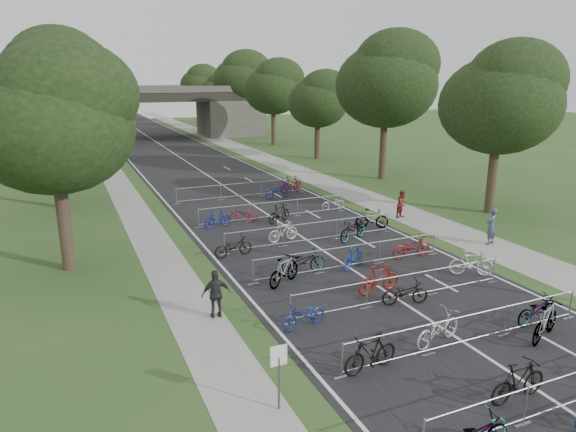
% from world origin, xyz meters
% --- Properties ---
extents(ground, '(200.00, 200.00, 0.00)m').
position_xyz_m(ground, '(0.00, 0.00, 0.00)').
color(ground, '#2E4F22').
rests_on(ground, ground).
extents(road, '(11.00, 140.00, 0.01)m').
position_xyz_m(road, '(0.00, 50.00, 0.01)').
color(road, black).
rests_on(road, ground).
extents(sidewalk_right, '(3.00, 140.00, 0.01)m').
position_xyz_m(sidewalk_right, '(8.00, 50.00, 0.01)').
color(sidewalk_right, gray).
rests_on(sidewalk_right, ground).
extents(sidewalk_left, '(2.00, 140.00, 0.01)m').
position_xyz_m(sidewalk_left, '(-7.50, 50.00, 0.01)').
color(sidewalk_left, gray).
rests_on(sidewalk_left, ground).
extents(lane_markings, '(0.12, 140.00, 0.00)m').
position_xyz_m(lane_markings, '(0.00, 50.00, 0.00)').
color(lane_markings, silver).
rests_on(lane_markings, ground).
extents(overpass_bridge, '(31.00, 8.00, 7.05)m').
position_xyz_m(overpass_bridge, '(0.00, 65.00, 3.53)').
color(overpass_bridge, '#47453F').
rests_on(overpass_bridge, ground).
extents(park_sign, '(0.45, 0.06, 1.83)m').
position_xyz_m(park_sign, '(-6.80, 3.00, 1.27)').
color(park_sign, '#4C4C51').
rests_on(park_sign, ground).
extents(tree_left_0, '(6.72, 6.72, 10.25)m').
position_xyz_m(tree_left_0, '(-11.39, 15.93, 6.49)').
color(tree_left_0, '#33261C').
rests_on(tree_left_0, ground).
extents(tree_right_0, '(7.17, 7.17, 10.93)m').
position_xyz_m(tree_right_0, '(13.11, 15.93, 6.92)').
color(tree_right_0, '#33261C').
rests_on(tree_right_0, ground).
extents(tree_left_1, '(7.56, 7.56, 11.53)m').
position_xyz_m(tree_left_1, '(-11.39, 27.93, 7.30)').
color(tree_left_1, '#33261C').
rests_on(tree_left_1, ground).
extents(tree_right_1, '(8.18, 8.18, 12.47)m').
position_xyz_m(tree_right_1, '(13.11, 27.93, 7.90)').
color(tree_right_1, '#33261C').
rests_on(tree_right_1, ground).
extents(tree_left_2, '(8.40, 8.40, 12.81)m').
position_xyz_m(tree_left_2, '(-11.39, 39.93, 8.12)').
color(tree_left_2, '#33261C').
rests_on(tree_left_2, ground).
extents(tree_right_2, '(6.16, 6.16, 9.39)m').
position_xyz_m(tree_right_2, '(13.11, 39.93, 5.95)').
color(tree_right_2, '#33261C').
rests_on(tree_right_2, ground).
extents(tree_left_3, '(6.72, 6.72, 10.25)m').
position_xyz_m(tree_left_3, '(-11.39, 51.93, 6.49)').
color(tree_left_3, '#33261C').
rests_on(tree_left_3, ground).
extents(tree_right_3, '(7.17, 7.17, 10.93)m').
position_xyz_m(tree_right_3, '(13.11, 51.93, 6.92)').
color(tree_right_3, '#33261C').
rests_on(tree_right_3, ground).
extents(tree_left_4, '(7.56, 7.56, 11.53)m').
position_xyz_m(tree_left_4, '(-11.39, 63.93, 7.30)').
color(tree_left_4, '#33261C').
rests_on(tree_left_4, ground).
extents(tree_right_4, '(8.18, 8.18, 12.47)m').
position_xyz_m(tree_right_4, '(13.11, 63.93, 7.90)').
color(tree_right_4, '#33261C').
rests_on(tree_right_4, ground).
extents(tree_left_5, '(8.40, 8.40, 12.81)m').
position_xyz_m(tree_left_5, '(-11.39, 75.93, 8.12)').
color(tree_left_5, '#33261C').
rests_on(tree_left_5, ground).
extents(tree_right_5, '(6.16, 6.16, 9.39)m').
position_xyz_m(tree_right_5, '(13.11, 75.93, 5.95)').
color(tree_right_5, '#33261C').
rests_on(tree_right_5, ground).
extents(tree_left_6, '(6.72, 6.72, 10.25)m').
position_xyz_m(tree_left_6, '(-11.39, 87.93, 6.49)').
color(tree_left_6, '#33261C').
rests_on(tree_left_6, ground).
extents(tree_right_6, '(7.17, 7.17, 10.93)m').
position_xyz_m(tree_right_6, '(13.11, 87.93, 6.92)').
color(tree_right_6, '#33261C').
rests_on(tree_right_6, ground).
extents(barrier_row_0, '(9.70, 0.08, 1.10)m').
position_xyz_m(barrier_row_0, '(0.00, 0.00, 0.55)').
color(barrier_row_0, '#979A9E').
rests_on(barrier_row_0, ground).
extents(barrier_row_1, '(9.70, 0.08, 1.10)m').
position_xyz_m(barrier_row_1, '(0.00, 3.60, 0.55)').
color(barrier_row_1, '#979A9E').
rests_on(barrier_row_1, ground).
extents(barrier_row_2, '(9.70, 0.08, 1.10)m').
position_xyz_m(barrier_row_2, '(0.00, 7.20, 0.55)').
color(barrier_row_2, '#979A9E').
rests_on(barrier_row_2, ground).
extents(barrier_row_3, '(9.70, 0.08, 1.10)m').
position_xyz_m(barrier_row_3, '(0.00, 11.00, 0.55)').
color(barrier_row_3, '#979A9E').
rests_on(barrier_row_3, ground).
extents(barrier_row_4, '(9.70, 0.08, 1.10)m').
position_xyz_m(barrier_row_4, '(0.00, 15.00, 0.55)').
color(barrier_row_4, '#979A9E').
rests_on(barrier_row_4, ground).
extents(barrier_row_5, '(9.70, 0.08, 1.10)m').
position_xyz_m(barrier_row_5, '(0.00, 20.00, 0.55)').
color(barrier_row_5, '#979A9E').
rests_on(barrier_row_5, ground).
extents(barrier_row_6, '(9.70, 0.08, 1.10)m').
position_xyz_m(barrier_row_6, '(0.00, 26.00, 0.55)').
color(barrier_row_6, '#979A9E').
rests_on(barrier_row_6, ground).
extents(bike_1, '(1.92, 0.59, 1.15)m').
position_xyz_m(bike_1, '(-0.90, 0.80, 0.57)').
color(bike_1, black).
rests_on(bike_1, ground).
extents(bike_4, '(1.95, 0.76, 1.14)m').
position_xyz_m(bike_4, '(-3.68, 3.58, 0.57)').
color(bike_4, black).
rests_on(bike_4, ground).
extents(bike_5, '(2.19, 1.23, 1.09)m').
position_xyz_m(bike_5, '(-0.87, 4.05, 0.54)').
color(bike_5, '#A9AAB1').
rests_on(bike_5, ground).
extents(bike_6, '(2.17, 1.33, 1.26)m').
position_xyz_m(bike_6, '(2.52, 2.88, 0.63)').
color(bike_6, '#979A9E').
rests_on(bike_6, ground).
extents(bike_7, '(1.89, 0.73, 0.98)m').
position_xyz_m(bike_7, '(3.26, 3.84, 0.49)').
color(bike_7, '#979A9E').
rests_on(bike_7, ground).
extents(bike_8, '(1.83, 0.93, 0.92)m').
position_xyz_m(bike_8, '(-4.30, 6.77, 0.46)').
color(bike_8, navy).
rests_on(bike_8, ground).
extents(bike_9, '(2.01, 0.73, 1.18)m').
position_xyz_m(bike_9, '(-0.35, 8.21, 0.59)').
color(bike_9, maroon).
rests_on(bike_9, ground).
extents(bike_10, '(1.89, 1.03, 0.94)m').
position_xyz_m(bike_10, '(-0.04, 6.91, 0.47)').
color(bike_10, black).
rests_on(bike_10, ground).
extents(bike_11, '(1.88, 1.42, 1.13)m').
position_xyz_m(bike_11, '(4.30, 8.15, 0.56)').
color(bike_11, '#BCBAC3').
rests_on(bike_11, ground).
extents(bike_12, '(2.00, 1.51, 1.20)m').
position_xyz_m(bike_12, '(-3.43, 10.49, 0.60)').
color(bike_12, '#979A9E').
rests_on(bike_12, ground).
extents(bike_13, '(2.04, 0.86, 1.04)m').
position_xyz_m(bike_13, '(-2.15, 11.37, 0.52)').
color(bike_13, '#979A9E').
rests_on(bike_13, ground).
extents(bike_14, '(1.71, 1.26, 1.02)m').
position_xyz_m(bike_14, '(0.14, 10.97, 0.51)').
color(bike_14, navy).
rests_on(bike_14, ground).
extents(bike_15, '(2.06, 0.77, 1.07)m').
position_xyz_m(bike_15, '(3.35, 11.07, 0.54)').
color(bike_15, maroon).
rests_on(bike_15, ground).
extents(bike_16, '(1.95, 0.86, 0.99)m').
position_xyz_m(bike_16, '(-4.30, 14.59, 0.50)').
color(bike_16, black).
rests_on(bike_16, ground).
extents(bike_17, '(1.88, 0.89, 1.09)m').
position_xyz_m(bike_17, '(-1.24, 15.71, 0.55)').
color(bike_17, '#B9B7C0').
rests_on(bike_17, ground).
extents(bike_18, '(2.28, 1.57, 1.13)m').
position_xyz_m(bike_18, '(2.22, 14.48, 0.57)').
color(bike_18, '#979A9E').
rests_on(bike_18, ground).
extents(bike_19, '(1.91, 1.23, 1.11)m').
position_xyz_m(bike_19, '(4.30, 15.94, 0.56)').
color(bike_19, '#979A9E').
rests_on(bike_19, ground).
extents(bike_20, '(1.75, 0.86, 1.01)m').
position_xyz_m(bike_20, '(-3.61, 19.67, 0.51)').
color(bike_20, navy).
rests_on(bike_20, ground).
extents(bike_21, '(1.76, 1.19, 0.87)m').
position_xyz_m(bike_21, '(-1.87, 20.13, 0.44)').
color(bike_21, maroon).
rests_on(bike_21, ground).
extents(bike_22, '(1.87, 1.31, 1.11)m').
position_xyz_m(bike_22, '(-0.04, 19.11, 0.55)').
color(bike_22, black).
rests_on(bike_22, ground).
extents(bike_23, '(1.71, 0.71, 0.88)m').
position_xyz_m(bike_23, '(4.30, 20.47, 0.44)').
color(bike_23, '#AFAEB6').
rests_on(bike_23, ground).
extents(bike_26, '(2.24, 1.08, 1.13)m').
position_xyz_m(bike_26, '(2.34, 24.95, 0.56)').
color(bike_26, '#1C329B').
rests_on(bike_26, ground).
extents(bike_27, '(2.11, 1.12, 1.22)m').
position_xyz_m(bike_27, '(3.89, 26.18, 0.61)').
color(bike_27, maroon).
rests_on(bike_27, ground).
extents(pedestrian_a, '(0.80, 0.65, 1.91)m').
position_xyz_m(pedestrian_a, '(8.27, 11.09, 0.96)').
color(pedestrian_a, '#384255').
rests_on(pedestrian_a, ground).
extents(pedestrian_b, '(0.98, 0.87, 1.67)m').
position_xyz_m(pedestrian_b, '(7.23, 17.17, 0.83)').
color(pedestrian_b, maroon).
rests_on(pedestrian_b, ground).
extents(pedestrian_c, '(1.06, 0.49, 1.76)m').
position_xyz_m(pedestrian_c, '(-6.80, 8.73, 0.88)').
color(pedestrian_c, '#262628').
rests_on(pedestrian_c, ground).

